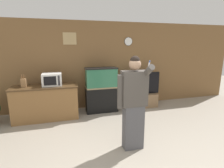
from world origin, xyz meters
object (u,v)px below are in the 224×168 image
object	(u,v)px
aquarium_on_stand	(101,90)
person_standing	(133,102)
counter_island	(46,102)
microwave	(52,79)
tv_on_stand	(140,97)
knife_block	(24,83)

from	to	relation	value
aquarium_on_stand	person_standing	bearing A→B (deg)	-85.37
counter_island	person_standing	bearing A→B (deg)	-48.12
microwave	aquarium_on_stand	world-z (taller)	aquarium_on_stand
aquarium_on_stand	tv_on_stand	xyz separation A→B (m)	(1.25, 0.01, -0.32)
microwave	aquarium_on_stand	size ratio (longest dim) A/B	0.37
knife_block	tv_on_stand	distance (m)	3.31
knife_block	aquarium_on_stand	world-z (taller)	aquarium_on_stand
aquarium_on_stand	knife_block	bearing A→B (deg)	-176.02
counter_island	knife_block	size ratio (longest dim) A/B	5.25
microwave	counter_island	bearing A→B (deg)	-171.51
counter_island	microwave	distance (m)	0.63
knife_block	tv_on_stand	bearing A→B (deg)	2.63
tv_on_stand	person_standing	size ratio (longest dim) A/B	0.71
microwave	person_standing	size ratio (longest dim) A/B	0.28
tv_on_stand	person_standing	world-z (taller)	person_standing
person_standing	microwave	bearing A→B (deg)	128.10
knife_block	tv_on_stand	world-z (taller)	knife_block
aquarium_on_stand	person_standing	size ratio (longest dim) A/B	0.74
counter_island	aquarium_on_stand	xyz separation A→B (m)	(1.51, 0.15, 0.20)
counter_island	person_standing	world-z (taller)	person_standing
person_standing	counter_island	bearing A→B (deg)	131.88
knife_block	aquarium_on_stand	distance (m)	2.03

